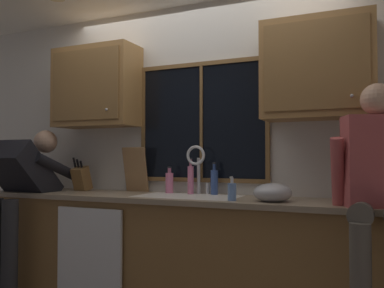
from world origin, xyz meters
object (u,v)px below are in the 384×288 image
Objects in this scene: cutting_board at (135,170)px; bottle_green_glass at (214,181)px; person_sitting_on_counter at (378,178)px; bottle_amber_small at (191,179)px; knife_block at (82,179)px; person_standing at (20,191)px; soap_dispenser at (232,191)px; mixing_bowl at (273,193)px; bottle_tall_clear at (169,182)px.

cutting_board is 1.53× the size of bottle_green_glass.
person_sitting_on_counter is 1.48m from bottle_amber_small.
knife_block is at bearing -175.32° from bottle_green_glass.
person_standing reaches higher than cutting_board.
person_standing is at bearing -163.39° from bottle_green_glass.
soap_dispenser is 0.59m from bottle_amber_small.
bottle_green_glass is (-0.55, 0.31, 0.05)m from mixing_bowl.
mixing_bowl is 1.01× the size of bottle_green_glass.
soap_dispenser is 0.76× the size of bottle_tall_clear.
bottle_green_glass reaches higher than bottle_tall_clear.
soap_dispenser is at bearing -166.66° from mixing_bowl.
knife_block is 1.43× the size of bottle_tall_clear.
mixing_bowl is at bearing 13.34° from soap_dispenser.
cutting_board is 1.78× the size of bottle_tall_clear.
person_sitting_on_counter reaches higher than bottle_green_glass.
mixing_bowl is 0.63m from bottle_green_glass.
person_standing reaches higher than bottle_amber_small.
bottle_tall_clear is at bearing 151.67° from soap_dispenser.
soap_dispenser is at bearing -28.33° from bottle_tall_clear.
bottle_amber_small is (1.41, 0.45, 0.11)m from person_standing.
person_standing is 1.48m from bottle_amber_small.
person_standing is 5.64× the size of bottle_green_glass.
knife_block is (-2.47, 0.37, -0.08)m from person_sitting_on_counter.
person_standing is 2.16m from mixing_bowl.
cutting_board is 1.33× the size of bottle_amber_small.
person_sitting_on_counter reaches higher than person_standing.
person_sitting_on_counter is at bearing -13.43° from mixing_bowl.
knife_block is at bearing 46.94° from person_standing.
bottle_amber_small is at bearing 162.72° from person_sitting_on_counter.
mixing_bowl is at bearing -20.60° from bottle_amber_small.
bottle_tall_clear is at bearing 6.12° from knife_block.
mixing_bowl is at bearing -13.81° from cutting_board.
person_sitting_on_counter is (2.82, 0.01, 0.17)m from person_standing.
knife_block is 1.06m from bottle_amber_small.
person_sitting_on_counter is at bearing -8.53° from knife_block.
soap_dispenser is at bearing -10.19° from knife_block.
bottle_amber_small reaches higher than mixing_bowl.
bottle_tall_clear is (-0.40, -0.01, -0.02)m from bottle_green_glass.
bottle_tall_clear is at bearing 162.37° from mixing_bowl.
mixing_bowl is (1.30, -0.32, -0.14)m from cutting_board.
cutting_board is at bearing 179.59° from bottle_green_glass.
soap_dispenser is (-0.94, 0.09, -0.12)m from person_sitting_on_counter.
knife_block reaches higher than bottle_tall_clear.
knife_block is 1.82m from mixing_bowl.
bottle_amber_small is at bearing 159.40° from mixing_bowl.
knife_block is at bearing 169.81° from soap_dispenser.
cutting_board is at bearing 29.49° from person_standing.
soap_dispenser is (1.53, -0.28, -0.04)m from knife_block.
person_standing is 4.59× the size of knife_block.
bottle_green_glass is at bearing 1.62° from bottle_tall_clear.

